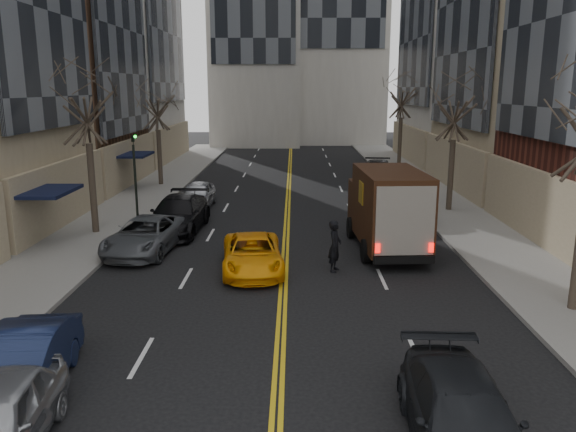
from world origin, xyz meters
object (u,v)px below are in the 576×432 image
observer_sedan (463,419)px  pedestrian (335,246)px  taxi (252,254)px  ups_truck (387,210)px

observer_sedan → pedestrian: bearing=100.9°
observer_sedan → taxi: size_ratio=1.06×
ups_truck → pedestrian: ups_truck is taller
observer_sedan → taxi: (-4.67, 10.61, -0.06)m
ups_truck → pedestrian: (-2.33, -2.74, -0.77)m
taxi → ups_truck: bearing=21.1°
observer_sedan → taxi: observer_sedan is taller
ups_truck → taxi: (-5.38, -2.74, -1.08)m
ups_truck → pedestrian: bearing=-133.6°
observer_sedan → pedestrian: size_ratio=2.56×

